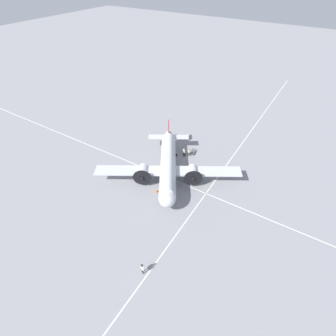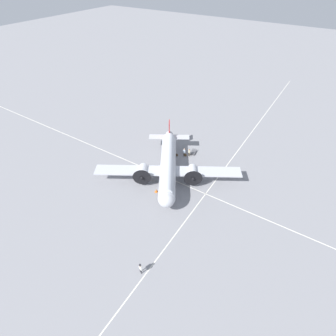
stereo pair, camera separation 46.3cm
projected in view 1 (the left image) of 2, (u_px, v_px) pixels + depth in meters
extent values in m
plane|color=gray|center=(168.00, 176.00, 48.11)|extent=(300.00, 300.00, 0.00)
cube|color=silver|center=(166.00, 177.00, 47.75)|extent=(120.00, 0.16, 0.01)
cube|color=silver|center=(207.00, 192.00, 44.85)|extent=(0.16, 120.00, 0.01)
cylinder|color=silver|center=(168.00, 165.00, 46.54)|extent=(11.05, 15.82, 2.75)
cylinder|color=silver|center=(168.00, 162.00, 46.07)|extent=(9.92, 14.69, 1.93)
sphere|color=silver|center=(167.00, 199.00, 40.04)|extent=(2.61, 2.61, 2.61)
cylinder|color=silver|center=(169.00, 139.00, 52.96)|extent=(2.99, 3.59, 1.51)
cube|color=red|center=(169.00, 129.00, 52.22)|extent=(1.07, 1.65, 3.16)
cube|color=silver|center=(169.00, 137.00, 53.19)|extent=(7.85, 5.63, 0.10)
cube|color=silver|center=(168.00, 171.00, 45.81)|extent=(23.27, 15.50, 0.20)
cylinder|color=silver|center=(193.00, 172.00, 45.53)|extent=(2.78, 3.24, 1.51)
cylinder|color=black|center=(193.00, 178.00, 44.30)|extent=(2.74, 1.68, 3.18)
sphere|color=black|center=(193.00, 179.00, 44.19)|extent=(0.53, 0.53, 0.53)
cylinder|color=silver|center=(143.00, 172.00, 45.62)|extent=(2.78, 3.24, 1.51)
cylinder|color=black|center=(142.00, 178.00, 44.40)|extent=(2.74, 1.68, 3.18)
sphere|color=black|center=(142.00, 178.00, 44.29)|extent=(0.53, 0.53, 0.53)
cylinder|color=#4C4C51|center=(192.00, 176.00, 46.45)|extent=(0.18, 0.18, 1.00)
cylinder|color=black|center=(192.00, 178.00, 46.76)|extent=(0.83, 1.10, 1.10)
cylinder|color=#4C4C51|center=(143.00, 175.00, 46.55)|extent=(0.18, 0.18, 1.00)
cylinder|color=black|center=(144.00, 177.00, 46.86)|extent=(0.83, 1.10, 1.10)
cylinder|color=#4C4C51|center=(167.00, 198.00, 42.53)|extent=(0.14, 0.14, 0.89)
cylinder|color=black|center=(167.00, 200.00, 42.81)|extent=(0.52, 0.69, 0.70)
cylinder|color=#2D2D33|center=(142.00, 270.00, 33.22)|extent=(0.13, 0.13, 0.88)
cylinder|color=#2D2D33|center=(143.00, 272.00, 33.06)|extent=(0.13, 0.13, 0.88)
cube|color=white|center=(142.00, 268.00, 32.65)|extent=(0.46, 0.34, 0.66)
sphere|color=#8C6647|center=(142.00, 266.00, 32.35)|extent=(0.29, 0.29, 0.29)
cylinder|color=white|center=(141.00, 266.00, 32.84)|extent=(0.10, 0.10, 0.63)
cylinder|color=white|center=(143.00, 270.00, 32.51)|extent=(0.10, 0.10, 0.63)
cube|color=black|center=(143.00, 267.00, 32.65)|extent=(0.05, 0.03, 0.42)
cylinder|color=#2D2D33|center=(142.00, 265.00, 32.27)|extent=(0.40, 0.40, 0.07)
cylinder|color=#473D2D|center=(183.00, 154.00, 52.62)|extent=(0.12, 0.12, 0.85)
cylinder|color=#473D2D|center=(184.00, 154.00, 52.47)|extent=(0.12, 0.12, 0.85)
cube|color=silver|center=(184.00, 151.00, 52.07)|extent=(0.45, 0.34, 0.64)
sphere|color=tan|center=(184.00, 149.00, 51.78)|extent=(0.28, 0.28, 0.28)
cylinder|color=silver|center=(183.00, 151.00, 52.25)|extent=(0.10, 0.10, 0.61)
cylinder|color=silver|center=(185.00, 152.00, 51.93)|extent=(0.10, 0.10, 0.61)
cylinder|color=#473D2D|center=(188.00, 154.00, 52.64)|extent=(0.12, 0.12, 0.81)
cylinder|color=#473D2D|center=(189.00, 154.00, 52.48)|extent=(0.12, 0.12, 0.81)
cube|color=beige|center=(189.00, 151.00, 52.11)|extent=(0.43, 0.34, 0.61)
sphere|color=#8C6647|center=(189.00, 150.00, 51.83)|extent=(0.27, 0.27, 0.27)
cylinder|color=beige|center=(188.00, 151.00, 52.29)|extent=(0.09, 0.09, 0.58)
cylinder|color=beige|center=(190.00, 152.00, 51.97)|extent=(0.09, 0.09, 0.58)
cube|color=#47331E|center=(176.00, 155.00, 52.70)|extent=(0.49, 0.13, 0.45)
cube|color=#312315|center=(176.00, 154.00, 52.53)|extent=(0.18, 0.09, 0.02)
cube|color=brown|center=(185.00, 155.00, 52.68)|extent=(0.50, 0.15, 0.50)
cube|color=#4A3520|center=(185.00, 154.00, 52.51)|extent=(0.18, 0.10, 0.02)
cube|color=#56565B|center=(193.00, 152.00, 53.40)|extent=(1.26, 1.91, 0.04)
cube|color=#56565B|center=(194.00, 149.00, 53.86)|extent=(0.90, 0.23, 0.04)
cylinder|color=#56565B|center=(196.00, 149.00, 53.82)|extent=(0.04, 0.04, 0.22)
cylinder|color=#56565B|center=(192.00, 149.00, 54.04)|extent=(0.04, 0.04, 0.22)
cylinder|color=black|center=(194.00, 155.00, 52.92)|extent=(0.12, 0.29, 0.28)
cylinder|color=black|center=(190.00, 154.00, 53.11)|extent=(0.12, 0.29, 0.28)
cylinder|color=black|center=(195.00, 151.00, 53.89)|extent=(0.12, 0.29, 0.28)
cylinder|color=black|center=(192.00, 150.00, 54.08)|extent=(0.12, 0.29, 0.28)
cube|color=orange|center=(157.00, 192.00, 44.77)|extent=(0.46, 0.46, 0.03)
cone|color=orange|center=(157.00, 191.00, 44.59)|extent=(0.39, 0.39, 0.61)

